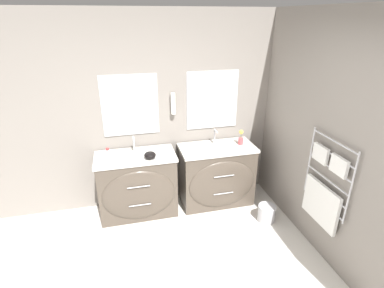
{
  "coord_description": "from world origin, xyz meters",
  "views": [
    {
      "loc": [
        -0.37,
        -1.56,
        2.5
      ],
      "look_at": [
        0.41,
        1.57,
        1.11
      ],
      "focal_mm": 28.0,
      "sensor_mm": 36.0,
      "label": 1
    }
  ],
  "objects_px": {
    "vanity_left": "(138,185)",
    "waste_bin": "(267,213)",
    "vanity_right": "(217,175)",
    "amenity_bowl": "(150,155)",
    "toiletry_bottle": "(108,155)",
    "flower_vase": "(241,138)"
  },
  "relations": [
    {
      "from": "vanity_left",
      "to": "toiletry_bottle",
      "type": "relative_size",
      "value": 5.98
    },
    {
      "from": "amenity_bowl",
      "to": "waste_bin",
      "type": "xyz_separation_m",
      "value": [
        1.43,
        -0.46,
        -0.79
      ]
    },
    {
      "from": "vanity_left",
      "to": "toiletry_bottle",
      "type": "xyz_separation_m",
      "value": [
        -0.32,
        -0.05,
        0.5
      ]
    },
    {
      "from": "vanity_left",
      "to": "flower_vase",
      "type": "relative_size",
      "value": 4.86
    },
    {
      "from": "vanity_left",
      "to": "vanity_right",
      "type": "relative_size",
      "value": 1.0
    },
    {
      "from": "amenity_bowl",
      "to": "vanity_right",
      "type": "bearing_deg",
      "value": 6.37
    },
    {
      "from": "vanity_right",
      "to": "flower_vase",
      "type": "distance_m",
      "value": 0.62
    },
    {
      "from": "vanity_right",
      "to": "amenity_bowl",
      "type": "bearing_deg",
      "value": -173.63
    },
    {
      "from": "vanity_right",
      "to": "toiletry_bottle",
      "type": "height_order",
      "value": "toiletry_bottle"
    },
    {
      "from": "toiletry_bottle",
      "to": "flower_vase",
      "type": "relative_size",
      "value": 0.81
    },
    {
      "from": "vanity_left",
      "to": "waste_bin",
      "type": "relative_size",
      "value": 4.4
    },
    {
      "from": "toiletry_bottle",
      "to": "amenity_bowl",
      "type": "height_order",
      "value": "toiletry_bottle"
    },
    {
      "from": "vanity_right",
      "to": "vanity_left",
      "type": "bearing_deg",
      "value": 180.0
    },
    {
      "from": "flower_vase",
      "to": "vanity_right",
      "type": "bearing_deg",
      "value": -173.14
    },
    {
      "from": "vanity_right",
      "to": "waste_bin",
      "type": "relative_size",
      "value": 4.4
    },
    {
      "from": "waste_bin",
      "to": "toiletry_bottle",
      "type": "bearing_deg",
      "value": 165.15
    },
    {
      "from": "vanity_left",
      "to": "flower_vase",
      "type": "distance_m",
      "value": 1.53
    },
    {
      "from": "vanity_left",
      "to": "waste_bin",
      "type": "distance_m",
      "value": 1.74
    },
    {
      "from": "vanity_right",
      "to": "waste_bin",
      "type": "bearing_deg",
      "value": -48.09
    },
    {
      "from": "toiletry_bottle",
      "to": "waste_bin",
      "type": "relative_size",
      "value": 0.74
    },
    {
      "from": "vanity_right",
      "to": "toiletry_bottle",
      "type": "bearing_deg",
      "value": -177.89
    },
    {
      "from": "amenity_bowl",
      "to": "flower_vase",
      "type": "distance_m",
      "value": 1.27
    }
  ]
}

